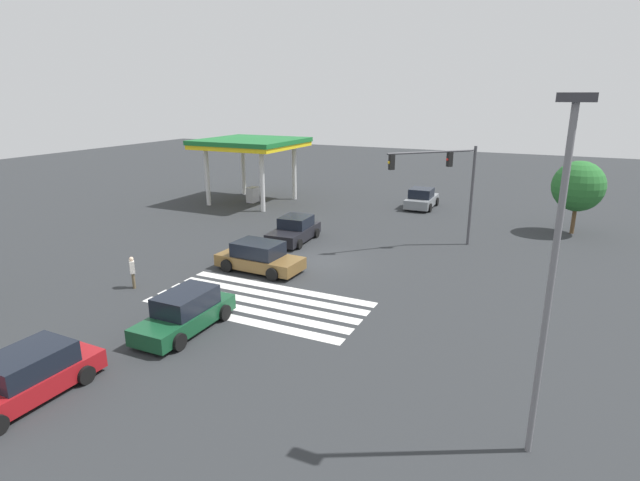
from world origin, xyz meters
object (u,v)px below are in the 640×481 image
car_3 (259,257)px  street_light_pole_a (554,258)px  car_1 (422,199)px  pedestrian (133,271)px  car_4 (25,377)px  traffic_signal_mast (448,176)px  car_2 (294,230)px  tree_corner_b (578,186)px  car_0 (185,312)px

car_3 → street_light_pole_a: street_light_pole_a is taller
car_1 → pedestrian: car_1 is taller
car_4 → traffic_signal_mast: bearing=160.2°
car_2 → tree_corner_b: tree_corner_b is taller
pedestrian → tree_corner_b: size_ratio=0.32×
traffic_signal_mast → car_1: size_ratio=1.44×
car_4 → car_0: bearing=167.9°
car_0 → car_4: bearing=-13.8°
car_0 → car_2: car_0 is taller
traffic_signal_mast → car_2: bearing=-28.0°
car_2 → pedestrian: 10.93m
tree_corner_b → pedestrian: bearing=-133.8°
traffic_signal_mast → car_1: (-4.00, 10.42, -3.62)m
car_0 → car_1: size_ratio=1.07×
car_3 → street_light_pole_a: 17.13m
car_4 → car_2: bearing=-176.8°
pedestrian → street_light_pole_a: size_ratio=0.17×
car_0 → car_2: bearing=-171.5°
car_2 → street_light_pole_a: size_ratio=0.50×
pedestrian → car_0: bearing=-74.5°
traffic_signal_mast → tree_corner_b: 10.07m
traffic_signal_mast → car_3: bearing=1.6°
street_light_pole_a → car_2: bearing=135.2°
traffic_signal_mast → car_2: size_ratio=1.35×
car_0 → car_3: bearing=-171.9°
traffic_signal_mast → car_2: 9.97m
pedestrian → car_4: bearing=-114.2°
pedestrian → car_1: bearing=21.7°
car_2 → pedestrian: size_ratio=2.87×
car_2 → car_4: (0.65, -18.68, -0.01)m
street_light_pole_a → car_0: bearing=172.1°
car_2 → tree_corner_b: size_ratio=0.92×
car_1 → car_4: bearing=171.7°
car_0 → car_3: (-1.08, 7.21, -0.00)m
car_0 → tree_corner_b: 26.69m
car_1 → traffic_signal_mast: bearing=-159.7°
traffic_signal_mast → street_light_pole_a: 18.38m
car_2 → car_4: bearing=-1.3°
pedestrian → traffic_signal_mast: bearing=-1.9°
car_3 → car_4: car_3 is taller
traffic_signal_mast → car_4: size_ratio=1.30×
car_1 → pedestrian: bearing=160.3°
car_2 → traffic_signal_mast: bearing=103.7°
car_2 → car_1: bearing=156.4°
tree_corner_b → traffic_signal_mast: bearing=-136.0°
car_0 → traffic_signal_mast: bearing=155.9°
pedestrian → street_light_pole_a: 19.03m
car_4 → car_1: bearing=173.6°
street_light_pole_a → tree_corner_b: street_light_pole_a is taller
car_1 → car_4: size_ratio=0.91×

